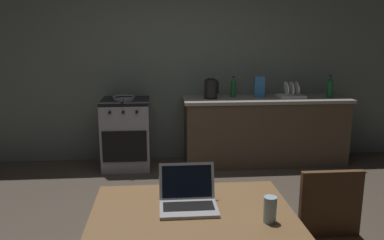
# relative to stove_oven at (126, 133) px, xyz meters

# --- Properties ---
(back_wall) EXTENTS (6.40, 0.10, 2.83)m
(back_wall) POSITION_rel_stove_oven_xyz_m (0.84, 0.35, 0.97)
(back_wall) COLOR slate
(back_wall) RESTS_ON ground_plane
(kitchen_counter) EXTENTS (2.16, 0.64, 0.88)m
(kitchen_counter) POSITION_rel_stove_oven_xyz_m (1.82, 0.00, 0.00)
(kitchen_counter) COLOR #4C3D2D
(kitchen_counter) RESTS_ON ground_plane
(stove_oven) EXTENTS (0.60, 0.62, 0.88)m
(stove_oven) POSITION_rel_stove_oven_xyz_m (0.00, 0.00, 0.00)
(stove_oven) COLOR gray
(stove_oven) RESTS_ON ground_plane
(dining_table) EXTENTS (1.11, 0.84, 0.75)m
(dining_table) POSITION_rel_stove_oven_xyz_m (0.60, -2.98, 0.23)
(dining_table) COLOR brown
(dining_table) RESTS_ON ground_plane
(chair) EXTENTS (0.40, 0.40, 0.91)m
(chair) POSITION_rel_stove_oven_xyz_m (1.45, -2.94, 0.09)
(chair) COLOR #4C331E
(chair) RESTS_ON ground_plane
(laptop) EXTENTS (0.32, 0.29, 0.22)m
(laptop) POSITION_rel_stove_oven_xyz_m (0.58, -2.91, 0.35)
(laptop) COLOR #99999E
(laptop) RESTS_ON dining_table
(electric_kettle) EXTENTS (0.19, 0.17, 0.26)m
(electric_kettle) POSITION_rel_stove_oven_xyz_m (1.09, 0.00, 0.57)
(electric_kettle) COLOR black
(electric_kettle) RESTS_ON kitchen_counter
(bottle) EXTENTS (0.08, 0.08, 0.30)m
(bottle) POSITION_rel_stove_oven_xyz_m (2.65, -0.05, 0.58)
(bottle) COLOR #19592D
(bottle) RESTS_ON kitchen_counter
(frying_pan) EXTENTS (0.28, 0.45, 0.05)m
(frying_pan) POSITION_rel_stove_oven_xyz_m (-0.01, -0.03, 0.47)
(frying_pan) COLOR gray
(frying_pan) RESTS_ON stove_oven
(drinking_glass) EXTENTS (0.07, 0.07, 0.14)m
(drinking_glass) POSITION_rel_stove_oven_xyz_m (0.99, -3.12, 0.38)
(drinking_glass) COLOR #99B7C6
(drinking_glass) RESTS_ON dining_table
(cereal_box) EXTENTS (0.13, 0.05, 0.28)m
(cereal_box) POSITION_rel_stove_oven_xyz_m (1.74, 0.02, 0.58)
(cereal_box) COLOR #3372B2
(cereal_box) RESTS_ON kitchen_counter
(dish_rack) EXTENTS (0.34, 0.26, 0.21)m
(dish_rack) POSITION_rel_stove_oven_xyz_m (2.16, 0.00, 0.49)
(dish_rack) COLOR silver
(dish_rack) RESTS_ON kitchen_counter
(bottle_b) EXTENTS (0.07, 0.07, 0.27)m
(bottle_b) POSITION_rel_stove_oven_xyz_m (1.40, 0.08, 0.57)
(bottle_b) COLOR #19592D
(bottle_b) RESTS_ON kitchen_counter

